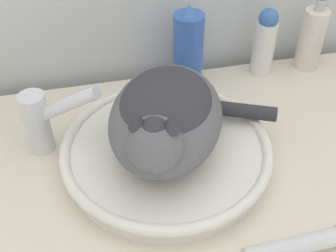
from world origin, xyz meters
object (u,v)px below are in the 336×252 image
cat (166,116)px  faucet (44,118)px  cream_tube (300,245)px  spray_bottle_trigger (188,49)px  soap_pump_bottle (311,39)px  deodorant_stick (265,42)px

cat → faucet: cat is taller
faucet → cream_tube: bearing=-19.2°
spray_bottle_trigger → soap_pump_bottle: size_ratio=1.04×
cat → faucet: size_ratio=2.27×
cat → deodorant_stick: (0.28, 0.25, -0.04)m
spray_bottle_trigger → cat: bearing=-112.9°
spray_bottle_trigger → cream_tube: (0.05, -0.47, -0.07)m
spray_bottle_trigger → soap_pump_bottle: (0.30, -0.00, -0.01)m
cream_tube → faucet: bearing=139.2°
cream_tube → soap_pump_bottle: bearing=62.1°
faucet → cream_tube: 0.48m
cat → soap_pump_bottle: cat is taller
deodorant_stick → soap_pump_bottle: (0.12, 0.00, -0.01)m
cat → faucet: bearing=-91.9°
deodorant_stick → cream_tube: bearing=-105.6°
cat → deodorant_stick: size_ratio=2.21×
soap_pump_bottle → cream_tube: (-0.25, -0.47, -0.06)m
faucet → cream_tube: (0.36, -0.31, -0.06)m
cat → soap_pump_bottle: size_ratio=1.97×
cream_tube → spray_bottle_trigger: bearing=96.1°
cat → soap_pump_bottle: 0.47m
cat → deodorant_stick: 0.38m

